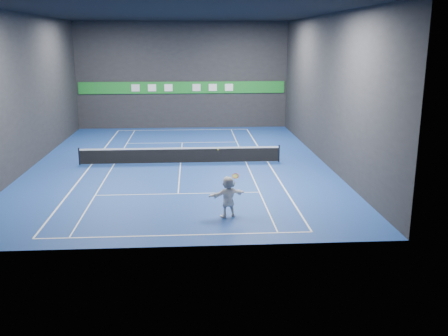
{
  "coord_description": "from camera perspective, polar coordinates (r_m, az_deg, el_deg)",
  "views": [
    {
      "loc": [
        0.74,
        -30.36,
        7.49
      ],
      "look_at": [
        2.26,
        -7.18,
        1.5
      ],
      "focal_mm": 40.0,
      "sensor_mm": 36.0,
      "label": 1
    }
  ],
  "objects": [
    {
      "name": "sideline_doubles_left",
      "position": [
        31.89,
        -14.9,
        0.38
      ],
      "size": [
        0.08,
        23.78,
        0.01
      ],
      "primitive_type": "cube",
      "color": "white",
      "rests_on": "ground"
    },
    {
      "name": "service_line_near",
      "position": [
        25.12,
        -5.27,
        -2.95
      ],
      "size": [
        8.23,
        0.06,
        0.01
      ],
      "primitive_type": "cube",
      "color": "white",
      "rests_on": "ground"
    },
    {
      "name": "wall_front",
      "position": [
        17.64,
        -6.11,
        4.61
      ],
      "size": [
        18.0,
        0.1,
        9.0
      ],
      "primitive_type": "cube",
      "color": "black",
      "rests_on": "ground"
    },
    {
      "name": "tennis_racket",
      "position": [
        21.41,
        1.3,
        -1.06
      ],
      "size": [
        0.38,
        0.32,
        0.62
      ],
      "color": "red",
      "rests_on": "player"
    },
    {
      "name": "center_service_line",
      "position": [
        31.28,
        -4.99,
        0.56
      ],
      "size": [
        0.06,
        12.8,
        0.01
      ],
      "primitive_type": "cube",
      "color": "white",
      "rests_on": "ground"
    },
    {
      "name": "player",
      "position": [
        21.58,
        0.47,
        -3.29
      ],
      "size": [
        1.77,
        1.1,
        1.82
      ],
      "primitive_type": "imported",
      "rotation": [
        0.0,
        0.0,
        3.5
      ],
      "color": "white",
      "rests_on": "ground"
    },
    {
      "name": "sideline_singles_left",
      "position": [
        31.65,
        -12.45,
        0.43
      ],
      "size": [
        0.06,
        23.78,
        0.01
      ],
      "primitive_type": "cube",
      "color": "white",
      "rests_on": "ground"
    },
    {
      "name": "wall_right",
      "position": [
        31.61,
        11.56,
        8.74
      ],
      "size": [
        0.1,
        26.0,
        9.0
      ],
      "primitive_type": "cube",
      "color": "black",
      "rests_on": "ground"
    },
    {
      "name": "sideline_singles_right",
      "position": [
        31.46,
        2.52,
        0.68
      ],
      "size": [
        0.06,
        23.78,
        0.01
      ],
      "primitive_type": "cube",
      "color": "white",
      "rests_on": "ground"
    },
    {
      "name": "sideline_doubles_right",
      "position": [
        31.63,
        5.0,
        0.71
      ],
      "size": [
        0.08,
        23.78,
        0.01
      ],
      "primitive_type": "cube",
      "color": "white",
      "rests_on": "ground"
    },
    {
      "name": "service_line_far",
      "position": [
        37.53,
        -4.8,
        2.9
      ],
      "size": [
        8.23,
        0.06,
        0.01
      ],
      "primitive_type": "cube",
      "color": "white",
      "rests_on": "ground"
    },
    {
      "name": "tennis_ball",
      "position": [
        21.27,
        -0.69,
        2.13
      ],
      "size": [
        0.07,
        0.07,
        0.07
      ],
      "primitive_type": "sphere",
      "color": "#C9D623",
      "rests_on": "player"
    },
    {
      "name": "wall_back",
      "position": [
        43.47,
        -4.79,
        10.47
      ],
      "size": [
        18.0,
        0.1,
        9.0
      ],
      "primitive_type": "cube",
      "color": "black",
      "rests_on": "ground"
    },
    {
      "name": "baseline_far",
      "position": [
        42.92,
        -4.69,
        4.36
      ],
      "size": [
        10.98,
        0.08,
        0.01
      ],
      "primitive_type": "cube",
      "color": "white",
      "rests_on": "ground"
    },
    {
      "name": "ceiling",
      "position": [
        30.41,
        -5.37,
        17.24
      ],
      "size": [
        26.0,
        26.0,
        0.0
      ],
      "primitive_type": "plane",
      "color": "black",
      "rests_on": "ground"
    },
    {
      "name": "baseline_near",
      "position": [
        19.95,
        -5.64,
        -7.66
      ],
      "size": [
        10.98,
        0.08,
        0.01
      ],
      "primitive_type": "cube",
      "color": "white",
      "rests_on": "ground"
    },
    {
      "name": "tennis_net",
      "position": [
        31.16,
        -5.01,
        1.51
      ],
      "size": [
        12.5,
        0.1,
        1.07
      ],
      "color": "black",
      "rests_on": "ground"
    },
    {
      "name": "sponsor_banner",
      "position": [
        43.49,
        -4.76,
        9.15
      ],
      "size": [
        17.64,
        0.11,
        1.0
      ],
      "color": "#1B8028",
      "rests_on": "wall_back"
    },
    {
      "name": "ground",
      "position": [
        31.28,
        -4.99,
        0.55
      ],
      "size": [
        26.0,
        26.0,
        0.0
      ],
      "primitive_type": "plane",
      "color": "navy",
      "rests_on": "ground"
    },
    {
      "name": "wall_left",
      "position": [
        32.03,
        -21.66,
        8.1
      ],
      "size": [
        0.1,
        26.0,
        9.0
      ],
      "primitive_type": "cube",
      "color": "black",
      "rests_on": "ground"
    }
  ]
}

